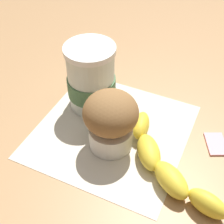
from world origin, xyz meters
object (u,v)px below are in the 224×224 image
muffin (111,120)px  coffee_cup (91,79)px  sugar_packet (216,143)px  banana (164,163)px

muffin → coffee_cup: bearing=133.4°
coffee_cup → sugar_packet: coffee_cup is taller
banana → coffee_cup: bearing=151.1°
coffee_cup → banana: (0.17, -0.10, -0.04)m
sugar_packet → banana: bearing=-126.9°
coffee_cup → sugar_packet: size_ratio=2.54×
muffin → banana: 0.11m
muffin → banana: muffin is taller
sugar_packet → muffin: bearing=-156.2°
coffee_cup → banana: 0.20m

